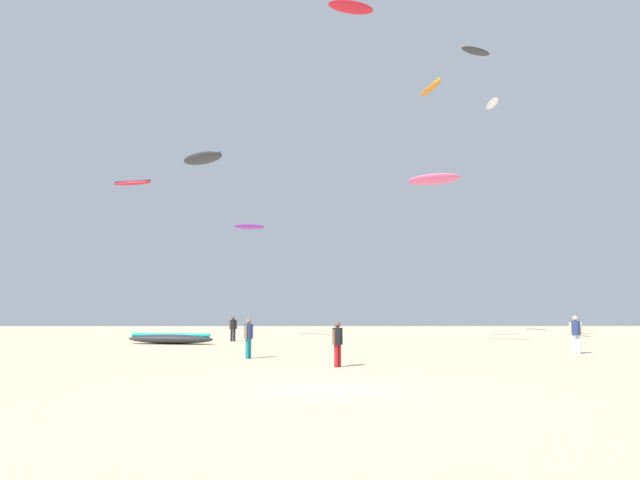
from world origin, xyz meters
The scene contains 14 objects.
ground_plane centered at (0.00, 0.00, 0.00)m, with size 120.00×120.00×0.00m, color beige.
person_foreground centered at (0.53, 5.94, 0.94)m, with size 0.36×0.45×1.61m.
person_midground centered at (11.88, 12.12, 1.03)m, with size 0.58×0.40×1.76m.
person_left centered at (-5.65, 23.30, 0.95)m, with size 0.50×0.37×1.62m.
person_right centered at (-3.09, 9.67, 0.97)m, with size 0.38×0.51×1.66m.
kite_grounded_near centered at (-8.98, 20.25, 0.31)m, with size 5.60×2.62×0.70m.
kite_aloft_0 centered at (10.75, 22.92, 19.74)m, with size 2.52×1.78×0.40m.
kite_aloft_1 centered at (11.06, 20.70, 15.17)m, with size 0.71×2.14×0.23m.
kite_aloft_2 centered at (6.94, 19.49, 9.95)m, with size 3.33×2.26×0.75m.
kite_aloft_3 centered at (-6.18, 36.10, 9.39)m, with size 2.83×1.47×0.55m.
kite_aloft_4 centered at (-18.38, 41.47, 14.52)m, with size 4.32×2.20×0.67m.
kite_aloft_5 centered at (1.99, 19.94, 21.29)m, with size 3.16×1.68×0.78m.
kite_aloft_6 centered at (-8.54, 26.38, 13.06)m, with size 3.84×3.27×0.92m.
kite_aloft_7 centered at (9.68, 33.19, 21.11)m, with size 1.95×4.02×0.77m.
Camera 1 is at (-0.26, -15.34, 2.02)m, focal length 32.82 mm.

